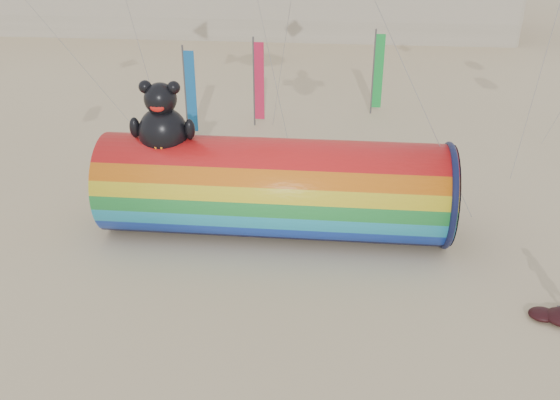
{
  "coord_description": "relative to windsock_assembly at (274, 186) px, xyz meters",
  "views": [
    {
      "loc": [
        2.52,
        -18.71,
        12.54
      ],
      "look_at": [
        0.5,
        1.5,
        2.4
      ],
      "focal_mm": 40.0,
      "sensor_mm": 36.0,
      "label": 1
    }
  ],
  "objects": [
    {
      "name": "festival_banners",
      "position": [
        -1.15,
        12.86,
        0.55
      ],
      "size": [
        11.0,
        5.39,
        5.2
      ],
      "color": "#59595E",
      "rests_on": "ground"
    },
    {
      "name": "ground",
      "position": [
        -0.08,
        -3.37,
        -2.08
      ],
      "size": [
        160.0,
        160.0,
        0.0
      ],
      "primitive_type": "plane",
      "color": "#CCB58C",
      "rests_on": "ground"
    },
    {
      "name": "windsock_assembly",
      "position": [
        0.0,
        0.0,
        0.0
      ],
      "size": [
        13.63,
        4.15,
        6.28
      ],
      "color": "red",
      "rests_on": "ground"
    }
  ]
}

